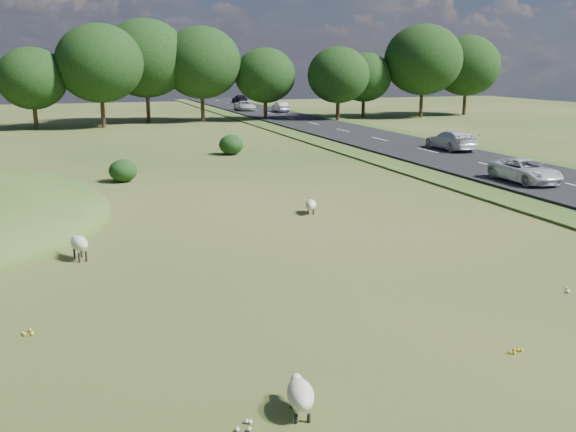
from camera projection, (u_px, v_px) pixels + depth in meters
The scene contains 12 objects.
ground at pixel (171, 177), 38.65m from camera, with size 160.00×160.00×0.00m, color #2C4D18.
road at pixel (390, 143), 54.11m from camera, with size 8.00×150.00×0.25m, color black.
treeline at pixel (108, 65), 69.44m from camera, with size 96.28×14.66×11.70m.
shrubs at pixel (99, 153), 43.87m from camera, with size 24.12×14.99×1.49m.
sheep_0 at pixel (300, 394), 12.34m from camera, with size 0.70×1.23×0.68m.
sheep_2 at pixel (79, 243), 22.10m from camera, with size 0.75×1.22×0.85m.
sheep_3 at pixel (311, 205), 29.04m from camera, with size 0.78×1.16×0.64m.
car_0 at pixel (451, 140), 48.85m from camera, with size 2.04×5.01×1.45m, color white.
car_2 at pixel (525, 171), 35.40m from camera, with size 2.10×4.54×1.26m, color white.
car_3 at pixel (281, 107), 87.22m from camera, with size 1.41×4.04×1.33m, color #B2B5BB.
car_4 at pixel (245, 106), 90.22m from camera, with size 2.19×4.74×1.32m, color white.
car_5 at pixel (240, 99), 107.47m from camera, with size 1.87×4.59×1.33m, color black.
Camera 1 is at (-5.63, -18.39, 6.61)m, focal length 40.00 mm.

